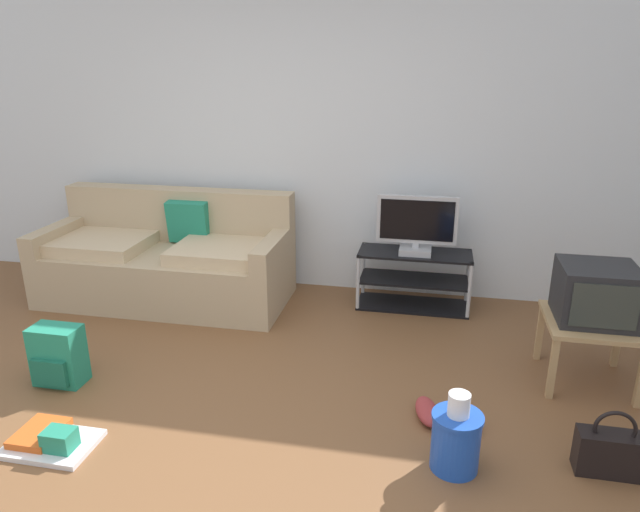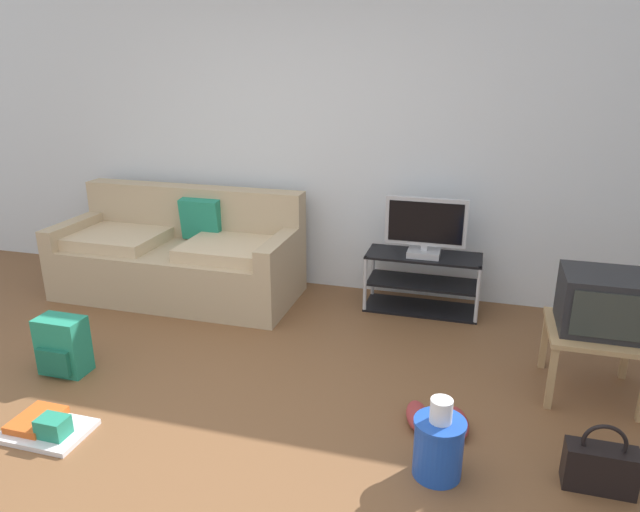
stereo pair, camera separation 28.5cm
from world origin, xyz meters
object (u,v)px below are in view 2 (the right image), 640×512
Objects in this scene: side_table at (595,339)px; crt_tv at (601,302)px; backpack at (63,346)px; handbag at (600,466)px; couch at (180,257)px; flat_tv at (425,228)px; tv_stand at (422,282)px; cleaning_bucket at (439,444)px; sneakers_pair at (437,419)px; floor_tray at (46,427)px.

crt_tv reaches higher than side_table.
backpack reaches higher than handbag.
couch is 2.13m from flat_tv.
tv_stand is 1.43× the size of flat_tv.
backpack is 0.90× the size of cleaning_bucket.
side_table reaches higher than handbag.
couch is at bearing 152.07° from handbag.
cleaning_bucket is (2.47, -0.33, -0.01)m from backpack.
couch is at bearing -174.64° from flat_tv.
handbag reaches higher than sneakers_pair.
couch is 2.99m from cleaning_bucket.
couch reaches higher than crt_tv.
cleaning_bucket is 0.93× the size of floor_tray.
floor_tray is (-1.82, -2.27, -0.20)m from tv_stand.
tv_stand is 2.13× the size of cleaning_bucket.
backpack is (-3.30, -0.69, -0.18)m from side_table.
handbag is at bearing -27.93° from couch.
side_table reaches higher than floor_tray.
couch is 2.75m from sneakers_pair.
crt_tv is 3.40m from backpack.
flat_tv is 2.08m from cleaning_bucket.
tv_stand reaches higher than side_table.
cleaning_bucket is (-0.84, -1.04, -0.43)m from crt_tv.
crt_tv is at bearing 36.10° from sneakers_pair.
floor_tray is at bearing -156.29° from crt_tv.
floor_tray is at bearing -162.33° from sneakers_pair.
tv_stand is 1.54m from crt_tv.
crt_tv is (1.14, -0.97, 0.37)m from tv_stand.
crt_tv reaches higher than sneakers_pair.
tv_stand is 2.36× the size of backpack.
flat_tv is at bearing 139.94° from side_table.
sneakers_pair is (-0.03, 0.40, -0.14)m from cleaning_bucket.
flat_tv is at bearing 98.81° from cleaning_bucket.
handbag is at bearing 7.44° from floor_tray.
flat_tv is at bearing 119.73° from handbag.
cleaning_bucket is (0.31, -2.00, -0.06)m from tv_stand.
side_table reaches higher than sneakers_pair.
cleaning_bucket is at bearing -36.73° from couch.
sneakers_pair is 0.88× the size of floor_tray.
flat_tv reaches higher than side_table.
flat_tv is 1.65× the size of backpack.
couch is 3.71× the size of side_table.
side_table is 1.29× the size of cleaning_bucket.
couch is 5.77× the size of handbag.
handbag is at bearing 12.34° from backpack.
side_table is 1.20× the size of floor_tray.
backpack is 1.08× the size of handbag.
handbag is at bearing -60.27° from flat_tv.
tv_stand is at bearing 139.29° from side_table.
handbag is 0.83× the size of cleaning_bucket.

